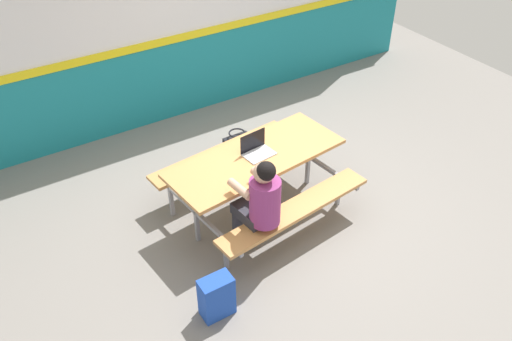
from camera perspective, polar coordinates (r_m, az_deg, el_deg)
name	(u,v)px	position (r m, az deg, el deg)	size (l,w,h in m)	color
ground_plane	(273,203)	(6.15, 1.81, -3.47)	(10.00, 10.00, 0.02)	gray
accent_backdrop	(174,30)	(7.30, -8.75, 14.65)	(8.00, 0.14, 2.60)	teal
picnic_table_main	(256,169)	(5.69, 0.00, 0.20)	(2.00, 1.74, 0.74)	tan
student_nearer	(260,201)	(5.07, 0.39, -3.27)	(0.39, 0.54, 1.21)	#2D2D38
laptop_silver	(257,150)	(5.61, 0.08, 2.26)	(0.34, 0.25, 0.22)	silver
backpack_dark	(216,297)	(4.91, -4.27, -13.30)	(0.30, 0.22, 0.44)	#1E47B2
tote_bag_bright	(237,148)	(6.67, -2.00, 2.39)	(0.34, 0.21, 0.43)	black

